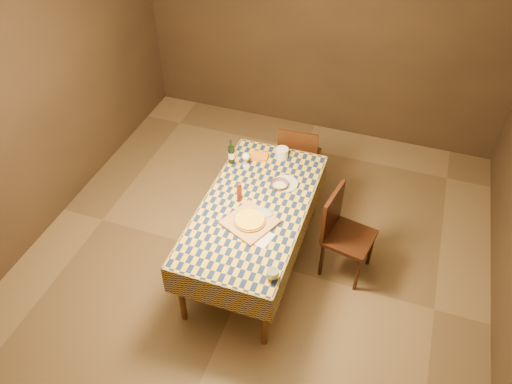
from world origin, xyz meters
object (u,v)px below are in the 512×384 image
at_px(cutting_board, 250,222).
at_px(white_plate, 285,184).
at_px(wine_bottle, 231,154).
at_px(bowl, 280,185).
at_px(dining_table, 254,212).
at_px(pizza, 250,220).
at_px(chair_far, 299,157).
at_px(chair_right, 342,229).

bearing_deg(cutting_board, white_plate, 76.29).
bearing_deg(wine_bottle, cutting_board, -58.39).
bearing_deg(wine_bottle, bowl, -19.39).
xyz_separation_m(dining_table, cutting_board, (0.03, -0.21, 0.09)).
bearing_deg(bowl, wine_bottle, 160.61).
xyz_separation_m(pizza, white_plate, (0.14, 0.59, -0.03)).
relative_size(dining_table, chair_far, 1.98).
relative_size(pizza, chair_far, 0.40).
relative_size(cutting_board, pizza, 1.05).
bearing_deg(pizza, cutting_board, 0.00).
bearing_deg(pizza, chair_far, 86.33).
height_order(bowl, wine_bottle, wine_bottle).
height_order(bowl, white_plate, bowl).
xyz_separation_m(cutting_board, pizza, (-0.00, 0.00, 0.03)).
distance_m(dining_table, wine_bottle, 0.69).
height_order(dining_table, chair_far, chair_far).
distance_m(wine_bottle, white_plate, 0.62).
relative_size(bowl, chair_far, 0.18).
relative_size(dining_table, chair_right, 1.98).
bearing_deg(wine_bottle, chair_far, 48.46).
height_order(white_plate, chair_far, chair_far).
xyz_separation_m(cutting_board, white_plate, (0.14, 0.59, -0.01)).
distance_m(pizza, white_plate, 0.61).
height_order(wine_bottle, chair_right, wine_bottle).
relative_size(dining_table, wine_bottle, 6.93).
distance_m(chair_far, chair_right, 1.13).
bearing_deg(chair_far, chair_right, -53.60).
height_order(wine_bottle, chair_far, wine_bottle).
height_order(white_plate, chair_right, chair_right).
xyz_separation_m(wine_bottle, chair_far, (0.54, 0.60, -0.35)).
height_order(wine_bottle, white_plate, wine_bottle).
relative_size(bowl, white_plate, 0.69).
distance_m(cutting_board, bowl, 0.55).
distance_m(pizza, bowl, 0.55).
distance_m(bowl, wine_bottle, 0.59).
bearing_deg(dining_table, bowl, 66.60).
xyz_separation_m(cutting_board, chair_right, (0.75, 0.43, -0.26)).
relative_size(pizza, white_plate, 1.52).
bearing_deg(bowl, pizza, -101.20).
distance_m(pizza, wine_bottle, 0.86).
distance_m(dining_table, chair_right, 0.83).
xyz_separation_m(pizza, bowl, (0.11, 0.54, -0.01)).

